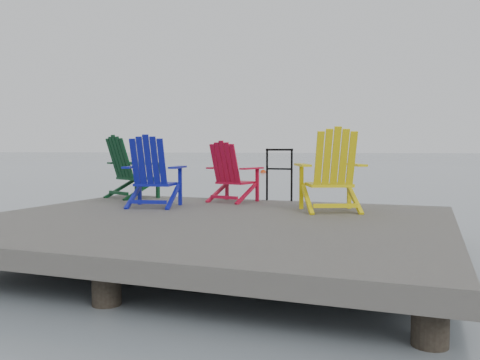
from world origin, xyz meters
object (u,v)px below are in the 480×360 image
(chair_blue, at_px, (153,172))
(chair_red, at_px, (231,172))
(handrail, at_px, (279,169))
(chair_yellow, at_px, (331,171))
(buoy_b, at_px, (263,173))
(chair_green, at_px, (130,168))

(chair_blue, relative_size, chair_red, 1.07)
(handrail, bearing_deg, chair_yellow, -47.53)
(chair_blue, relative_size, buoy_b, 3.01)
(chair_red, distance_m, buoy_b, 21.99)
(handrail, bearing_deg, buoy_b, 108.65)
(chair_green, distance_m, chair_yellow, 3.87)
(buoy_b, bearing_deg, chair_green, -78.54)
(chair_green, distance_m, chair_blue, 1.61)
(buoy_b, bearing_deg, handrail, -71.35)
(handrail, distance_m, buoy_b, 21.75)
(chair_green, bearing_deg, buoy_b, 125.93)
(chair_yellow, bearing_deg, chair_green, 145.40)
(buoy_b, bearing_deg, chair_red, -73.47)
(chair_red, relative_size, chair_yellow, 0.86)
(chair_blue, xyz_separation_m, chair_red, (0.84, 1.14, -0.04))
(chair_blue, height_order, chair_yellow, chair_yellow)
(chair_red, xyz_separation_m, chair_yellow, (1.82, -0.75, 0.08))
(handrail, xyz_separation_m, buoy_b, (-6.95, 20.58, -1.04))
(chair_green, bearing_deg, chair_red, 24.60)
(chair_yellow, bearing_deg, handrail, 108.94)
(chair_green, relative_size, chair_blue, 1.04)
(chair_blue, distance_m, chair_yellow, 2.69)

